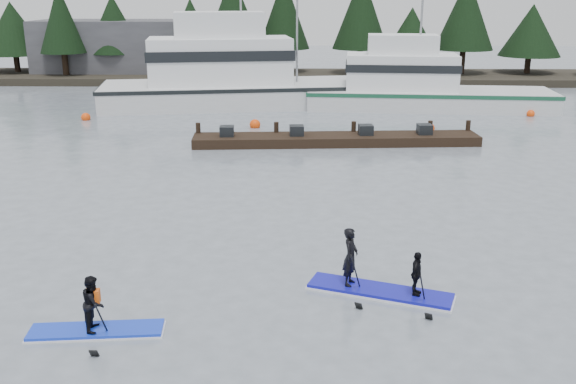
{
  "coord_description": "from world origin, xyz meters",
  "views": [
    {
      "loc": [
        0.42,
        -14.09,
        7.39
      ],
      "look_at": [
        0.0,
        6.0,
        1.1
      ],
      "focal_mm": 40.0,
      "sensor_mm": 36.0,
      "label": 1
    }
  ],
  "objects_px": {
    "fishing_boat_large": "(248,92)",
    "floating_dock": "(336,140)",
    "fishing_boat_medium": "(422,98)",
    "paddleboard_solo": "(95,313)",
    "paddleboard_duo": "(378,275)"
  },
  "relations": [
    {
      "from": "fishing_boat_large",
      "to": "paddleboard_solo",
      "type": "bearing_deg",
      "value": -101.05
    },
    {
      "from": "paddleboard_solo",
      "to": "floating_dock",
      "type": "bearing_deg",
      "value": 65.93
    },
    {
      "from": "fishing_boat_large",
      "to": "floating_dock",
      "type": "relative_size",
      "value": 1.48
    },
    {
      "from": "fishing_boat_medium",
      "to": "paddleboard_solo",
      "type": "relative_size",
      "value": 5.32
    },
    {
      "from": "floating_dock",
      "to": "fishing_boat_medium",
      "type": "bearing_deg",
      "value": 56.12
    },
    {
      "from": "fishing_boat_large",
      "to": "paddleboard_solo",
      "type": "distance_m",
      "value": 30.72
    },
    {
      "from": "fishing_boat_medium",
      "to": "paddleboard_solo",
      "type": "xyz_separation_m",
      "value": [
        -12.59,
        -29.72,
        -0.17
      ]
    },
    {
      "from": "fishing_boat_medium",
      "to": "paddleboard_solo",
      "type": "bearing_deg",
      "value": -108.51
    },
    {
      "from": "fishing_boat_medium",
      "to": "paddleboard_duo",
      "type": "distance_m",
      "value": 28.22
    },
    {
      "from": "floating_dock",
      "to": "paddleboard_duo",
      "type": "height_order",
      "value": "paddleboard_duo"
    },
    {
      "from": "floating_dock",
      "to": "paddleboard_solo",
      "type": "height_order",
      "value": "paddleboard_solo"
    },
    {
      "from": "fishing_boat_large",
      "to": "floating_dock",
      "type": "xyz_separation_m",
      "value": [
        5.38,
        -11.72,
        -0.65
      ]
    },
    {
      "from": "fishing_boat_medium",
      "to": "paddleboard_duo",
      "type": "bearing_deg",
      "value": -97.84
    },
    {
      "from": "paddleboard_solo",
      "to": "paddleboard_duo",
      "type": "xyz_separation_m",
      "value": [
        6.59,
        2.15,
        -0.01
      ]
    },
    {
      "from": "fishing_boat_medium",
      "to": "floating_dock",
      "type": "relative_size",
      "value": 1.12
    }
  ]
}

